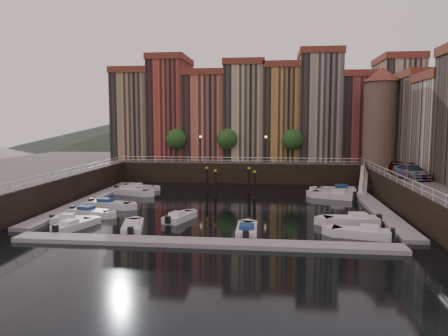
# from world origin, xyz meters

# --- Properties ---
(ground) EXTENTS (200.00, 200.00, 0.00)m
(ground) POSITION_xyz_m (0.00, 0.00, 0.00)
(ground) COLOR black
(ground) RESTS_ON ground
(quay_far) EXTENTS (80.00, 20.00, 3.00)m
(quay_far) POSITION_xyz_m (0.00, 26.00, 1.50)
(quay_far) COLOR black
(quay_far) RESTS_ON ground
(dock_left) EXTENTS (2.00, 28.00, 0.35)m
(dock_left) POSITION_xyz_m (-16.20, -1.00, 0.17)
(dock_left) COLOR gray
(dock_left) RESTS_ON ground
(dock_right) EXTENTS (2.00, 28.00, 0.35)m
(dock_right) POSITION_xyz_m (16.20, -1.00, 0.17)
(dock_right) COLOR gray
(dock_right) RESTS_ON ground
(dock_near) EXTENTS (30.00, 2.00, 0.35)m
(dock_near) POSITION_xyz_m (0.00, -17.00, 0.17)
(dock_near) COLOR gray
(dock_near) RESTS_ON ground
(mountains) EXTENTS (145.00, 100.00, 18.00)m
(mountains) POSITION_xyz_m (1.72, 110.00, 7.92)
(mountains) COLOR #2D382D
(mountains) RESTS_ON ground
(far_terrace) EXTENTS (48.70, 10.30, 17.50)m
(far_terrace) POSITION_xyz_m (3.31, 23.50, 10.95)
(far_terrace) COLOR #957D5F
(far_terrace) RESTS_ON quay_far
(corner_tower) EXTENTS (5.20, 5.20, 13.80)m
(corner_tower) POSITION_xyz_m (20.00, 14.50, 10.19)
(corner_tower) COLOR #6B5B4C
(corner_tower) RESTS_ON quay_right
(promenade_trees) EXTENTS (21.20, 3.20, 5.20)m
(promenade_trees) POSITION_xyz_m (-1.33, 18.20, 6.58)
(promenade_trees) COLOR black
(promenade_trees) RESTS_ON quay_far
(street_lamps) EXTENTS (10.36, 0.36, 4.18)m
(street_lamps) POSITION_xyz_m (-1.00, 17.20, 5.90)
(street_lamps) COLOR black
(street_lamps) RESTS_ON quay_far
(railings) EXTENTS (36.08, 34.04, 0.52)m
(railings) POSITION_xyz_m (0.00, 4.88, 3.79)
(railings) COLOR white
(railings) RESTS_ON ground
(gangway) EXTENTS (2.78, 8.32, 3.73)m
(gangway) POSITION_xyz_m (17.10, 10.00, 1.92)
(gangway) COLOR white
(gangway) RESTS_ON ground
(mooring_pilings) EXTENTS (6.72, 4.23, 3.78)m
(mooring_pilings) POSITION_xyz_m (-0.06, 5.08, 1.65)
(mooring_pilings) COLOR black
(mooring_pilings) RESTS_ON ground
(boat_left_0) EXTENTS (4.11, 1.66, 0.94)m
(boat_left_0) POSITION_xyz_m (-13.25, -11.30, 0.32)
(boat_left_0) COLOR silver
(boat_left_0) RESTS_ON ground
(boat_left_1) EXTENTS (4.70, 2.68, 1.05)m
(boat_left_1) POSITION_xyz_m (-12.84, -8.23, 0.35)
(boat_left_1) COLOR silver
(boat_left_1) RESTS_ON ground
(boat_left_2) EXTENTS (5.05, 2.60, 1.13)m
(boat_left_2) POSITION_xyz_m (-12.38, -4.19, 0.38)
(boat_left_2) COLOR silver
(boat_left_2) RESTS_ON ground
(boat_left_3) EXTENTS (5.34, 3.42, 1.20)m
(boat_left_3) POSITION_xyz_m (-12.87, 4.52, 0.40)
(boat_left_3) COLOR silver
(boat_left_3) RESTS_ON ground
(boat_left_4) EXTENTS (4.32, 1.71, 0.99)m
(boat_left_4) POSITION_xyz_m (-12.97, 8.30, 0.33)
(boat_left_4) COLOR silver
(boat_left_4) RESTS_ON ground
(boat_right_0) EXTENTS (4.97, 2.73, 1.11)m
(boat_right_0) POSITION_xyz_m (12.53, -13.35, 0.37)
(boat_right_0) COLOR silver
(boat_right_0) RESTS_ON ground
(boat_right_1) EXTENTS (5.22, 2.26, 1.18)m
(boat_right_1) POSITION_xyz_m (12.44, -9.02, 0.40)
(boat_right_1) COLOR silver
(boat_right_1) RESTS_ON ground
(boat_right_3) EXTENTS (5.33, 3.55, 1.20)m
(boat_right_3) POSITION_xyz_m (12.64, 4.66, 0.41)
(boat_right_3) COLOR silver
(boat_right_3) RESTS_ON ground
(boat_right_4) EXTENTS (5.30, 2.18, 1.21)m
(boat_right_4) POSITION_xyz_m (13.50, 8.66, 0.41)
(boat_right_4) COLOR silver
(boat_right_4) RESTS_ON ground
(boat_near_0) EXTENTS (2.74, 4.33, 0.97)m
(boat_near_0) POSITION_xyz_m (-12.11, -13.46, 0.33)
(boat_near_0) COLOR silver
(boat_near_0) RESTS_ON ground
(boat_near_1) EXTENTS (2.61, 4.65, 1.04)m
(boat_near_1) POSITION_xyz_m (-6.70, -13.51, 0.35)
(boat_near_1) COLOR silver
(boat_near_1) RESTS_ON ground
(boat_near_2) EXTENTS (1.78, 4.62, 1.06)m
(boat_near_2) POSITION_xyz_m (3.11, -13.54, 0.36)
(boat_near_2) COLOR silver
(boat_near_2) RESTS_ON ground
(car_a) EXTENTS (2.62, 4.68, 1.50)m
(car_a) POSITION_xyz_m (20.10, 5.75, 3.75)
(car_a) COLOR gray
(car_a) RESTS_ON quay_right
(car_b) EXTENTS (1.78, 4.10, 1.31)m
(car_b) POSITION_xyz_m (21.12, 4.78, 3.66)
(car_b) COLOR gray
(car_b) RESTS_ON quay_right
(car_c) EXTENTS (3.43, 5.79, 1.57)m
(car_c) POSITION_xyz_m (20.23, 0.39, 3.79)
(car_c) COLOR gray
(car_c) RESTS_ON quay_right
(boat_extra_752) EXTENTS (2.76, 4.42, 0.99)m
(boat_extra_752) POSITION_xyz_m (-3.57, -9.24, 0.33)
(boat_extra_752) COLOR silver
(boat_extra_752) RESTS_ON ground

